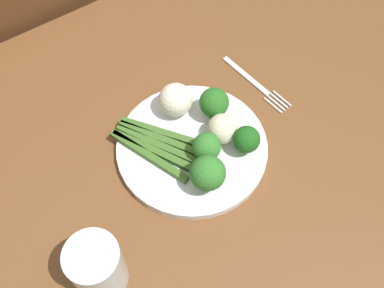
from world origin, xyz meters
TOP-DOWN VIEW (x-y plane):
  - ground_plane at (0.00, 0.00)m, footprint 6.00×6.00m
  - dining_table at (0.00, 0.00)m, footprint 1.18×0.94m
  - chair at (0.10, -0.60)m, footprint 0.40×0.40m
  - plate at (-0.01, -0.04)m, footprint 0.26×0.26m
  - asparagus_bundle at (0.04, -0.08)m, footprint 0.13×0.17m
  - broccoli_near_center at (-0.08, 0.01)m, footprint 0.05×0.05m
  - broccoli_front_left at (-0.02, -0.01)m, footprint 0.05×0.05m
  - broccoli_outer_edge at (-0.08, -0.08)m, footprint 0.05×0.05m
  - broccoli_back at (0.01, 0.03)m, footprint 0.06×0.06m
  - cauliflower_mid at (-0.03, -0.12)m, footprint 0.06×0.06m
  - cauliflower_near_fork at (-0.06, -0.03)m, footprint 0.05×0.05m
  - fork at (-0.19, -0.10)m, footprint 0.04×0.17m
  - water_glass at (0.22, 0.06)m, footprint 0.08×0.08m

SIDE VIEW (x-z plane):
  - ground_plane at x=0.00m, z-range -0.02..0.00m
  - chair at x=0.10m, z-range 0.07..0.94m
  - dining_table at x=0.00m, z-range 0.26..0.98m
  - fork at x=-0.19m, z-range 0.72..0.73m
  - plate at x=-0.01m, z-range 0.72..0.74m
  - asparagus_bundle at x=0.04m, z-range 0.74..0.75m
  - cauliflower_near_fork at x=-0.06m, z-range 0.74..0.79m
  - cauliflower_mid at x=-0.03m, z-range 0.74..0.80m
  - broccoli_near_center at x=-0.08m, z-range 0.74..0.80m
  - broccoli_front_left at x=-0.02m, z-range 0.74..0.80m
  - water_glass at x=0.22m, z-range 0.72..0.82m
  - broccoli_outer_edge at x=-0.08m, z-range 0.74..0.81m
  - broccoli_back at x=0.01m, z-range 0.74..0.81m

